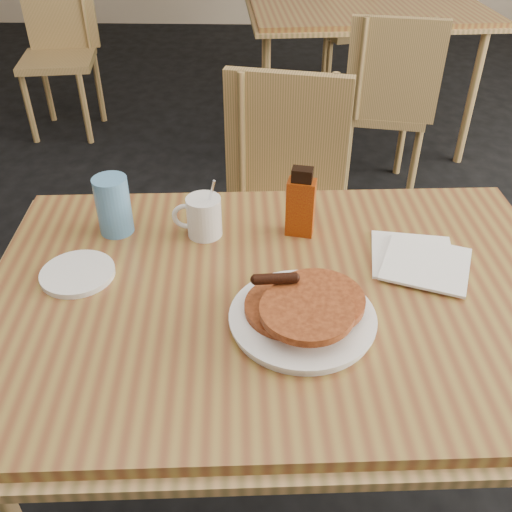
{
  "coord_description": "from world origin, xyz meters",
  "views": [
    {
      "loc": [
        0.05,
        -0.83,
        1.47
      ],
      "look_at": [
        0.03,
        0.03,
        0.84
      ],
      "focal_mm": 40.0,
      "sensor_mm": 36.0,
      "label": 1
    }
  ],
  "objects_px": {
    "chair_neighbor_far": "(354,11)",
    "syrup_bottle": "(301,204)",
    "chair_main_far": "(285,192)",
    "chair_wall_extra": "(59,38)",
    "neighbor_table": "(367,13)",
    "pancake_plate": "(303,312)",
    "chair_neighbor_near": "(386,95)",
    "blue_tumbler": "(113,205)",
    "coffee_mug": "(203,216)",
    "main_table": "(280,306)"
  },
  "relations": [
    {
      "from": "chair_main_far",
      "to": "chair_neighbor_far",
      "type": "xyz_separation_m",
      "value": [
        0.49,
        2.41,
        0.0
      ]
    },
    {
      "from": "chair_main_far",
      "to": "neighbor_table",
      "type": "bearing_deg",
      "value": 84.92
    },
    {
      "from": "chair_main_far",
      "to": "syrup_bottle",
      "type": "xyz_separation_m",
      "value": [
        0.02,
        -0.56,
        0.29
      ]
    },
    {
      "from": "chair_neighbor_far",
      "to": "pancake_plate",
      "type": "bearing_deg",
      "value": -116.16
    },
    {
      "from": "chair_wall_extra",
      "to": "blue_tumbler",
      "type": "xyz_separation_m",
      "value": [
        0.9,
        -2.31,
        0.28
      ]
    },
    {
      "from": "chair_neighbor_near",
      "to": "blue_tumbler",
      "type": "height_order",
      "value": "chair_neighbor_near"
    },
    {
      "from": "chair_neighbor_near",
      "to": "chair_wall_extra",
      "type": "bearing_deg",
      "value": 164.02
    },
    {
      "from": "main_table",
      "to": "neighbor_table",
      "type": "distance_m",
      "value": 2.45
    },
    {
      "from": "pancake_plate",
      "to": "coffee_mug",
      "type": "xyz_separation_m",
      "value": [
        -0.21,
        0.29,
        0.02
      ]
    },
    {
      "from": "chair_main_far",
      "to": "pancake_plate",
      "type": "bearing_deg",
      "value": -78.51
    },
    {
      "from": "chair_main_far",
      "to": "chair_neighbor_near",
      "type": "distance_m",
      "value": 1.03
    },
    {
      "from": "chair_neighbor_near",
      "to": "coffee_mug",
      "type": "bearing_deg",
      "value": -105.06
    },
    {
      "from": "neighbor_table",
      "to": "coffee_mug",
      "type": "height_order",
      "value": "coffee_mug"
    },
    {
      "from": "blue_tumbler",
      "to": "neighbor_table",
      "type": "bearing_deg",
      "value": 68.76
    },
    {
      "from": "neighbor_table",
      "to": "chair_wall_extra",
      "type": "height_order",
      "value": "chair_wall_extra"
    },
    {
      "from": "neighbor_table",
      "to": "pancake_plate",
      "type": "bearing_deg",
      "value": -100.13
    },
    {
      "from": "chair_main_far",
      "to": "chair_wall_extra",
      "type": "height_order",
      "value": "chair_main_far"
    },
    {
      "from": "pancake_plate",
      "to": "blue_tumbler",
      "type": "bearing_deg",
      "value": 144.41
    },
    {
      "from": "chair_wall_extra",
      "to": "coffee_mug",
      "type": "xyz_separation_m",
      "value": [
        1.09,
        -2.31,
        0.26
      ]
    },
    {
      "from": "chair_neighbor_far",
      "to": "chair_neighbor_near",
      "type": "relative_size",
      "value": 1.02
    },
    {
      "from": "coffee_mug",
      "to": "main_table",
      "type": "bearing_deg",
      "value": -68.94
    },
    {
      "from": "chair_neighbor_near",
      "to": "syrup_bottle",
      "type": "relative_size",
      "value": 5.47
    },
    {
      "from": "main_table",
      "to": "coffee_mug",
      "type": "relative_size",
      "value": 8.67
    },
    {
      "from": "neighbor_table",
      "to": "chair_neighbor_near",
      "type": "height_order",
      "value": "chair_neighbor_near"
    },
    {
      "from": "chair_neighbor_far",
      "to": "chair_wall_extra",
      "type": "height_order",
      "value": "chair_neighbor_far"
    },
    {
      "from": "chair_main_far",
      "to": "blue_tumbler",
      "type": "relative_size",
      "value": 6.72
    },
    {
      "from": "neighbor_table",
      "to": "pancake_plate",
      "type": "xyz_separation_m",
      "value": [
        -0.45,
        -2.5,
        0.06
      ]
    },
    {
      "from": "syrup_bottle",
      "to": "chair_neighbor_near",
      "type": "bearing_deg",
      "value": 83.16
    },
    {
      "from": "main_table",
      "to": "blue_tumbler",
      "type": "relative_size",
      "value": 9.41
    },
    {
      "from": "chair_wall_extra",
      "to": "chair_neighbor_near",
      "type": "bearing_deg",
      "value": -33.95
    },
    {
      "from": "chair_neighbor_near",
      "to": "coffee_mug",
      "type": "relative_size",
      "value": 6.1
    },
    {
      "from": "blue_tumbler",
      "to": "chair_neighbor_far",
      "type": "bearing_deg",
      "value": 73.41
    },
    {
      "from": "chair_wall_extra",
      "to": "syrup_bottle",
      "type": "bearing_deg",
      "value": -69.03
    },
    {
      "from": "chair_neighbor_far",
      "to": "syrup_bottle",
      "type": "distance_m",
      "value": 3.02
    },
    {
      "from": "chair_wall_extra",
      "to": "neighbor_table",
      "type": "bearing_deg",
      "value": -12.05
    },
    {
      "from": "main_table",
      "to": "pancake_plate",
      "type": "height_order",
      "value": "pancake_plate"
    },
    {
      "from": "chair_neighbor_far",
      "to": "chair_neighbor_near",
      "type": "xyz_separation_m",
      "value": [
        -0.02,
        -1.5,
        -0.01
      ]
    },
    {
      "from": "blue_tumbler",
      "to": "pancake_plate",
      "type": "bearing_deg",
      "value": -35.59
    },
    {
      "from": "chair_wall_extra",
      "to": "pancake_plate",
      "type": "distance_m",
      "value": 2.92
    },
    {
      "from": "chair_main_far",
      "to": "chair_wall_extra",
      "type": "xyz_separation_m",
      "value": [
        -1.29,
        1.75,
        -0.0
      ]
    },
    {
      "from": "neighbor_table",
      "to": "chair_wall_extra",
      "type": "distance_m",
      "value": 1.76
    },
    {
      "from": "neighbor_table",
      "to": "chair_neighbor_near",
      "type": "bearing_deg",
      "value": -88.99
    },
    {
      "from": "blue_tumbler",
      "to": "syrup_bottle",
      "type": "bearing_deg",
      "value": 0.55
    },
    {
      "from": "chair_main_far",
      "to": "pancake_plate",
      "type": "distance_m",
      "value": 0.89
    },
    {
      "from": "pancake_plate",
      "to": "syrup_bottle",
      "type": "height_order",
      "value": "syrup_bottle"
    },
    {
      "from": "chair_main_far",
      "to": "chair_neighbor_near",
      "type": "height_order",
      "value": "chair_main_far"
    },
    {
      "from": "chair_wall_extra",
      "to": "syrup_bottle",
      "type": "distance_m",
      "value": 2.67
    },
    {
      "from": "blue_tumbler",
      "to": "chair_main_far",
      "type": "bearing_deg",
      "value": 54.73
    },
    {
      "from": "neighbor_table",
      "to": "blue_tumbler",
      "type": "distance_m",
      "value": 2.37
    },
    {
      "from": "main_table",
      "to": "syrup_bottle",
      "type": "xyz_separation_m",
      "value": [
        0.04,
        0.2,
        0.12
      ]
    }
  ]
}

